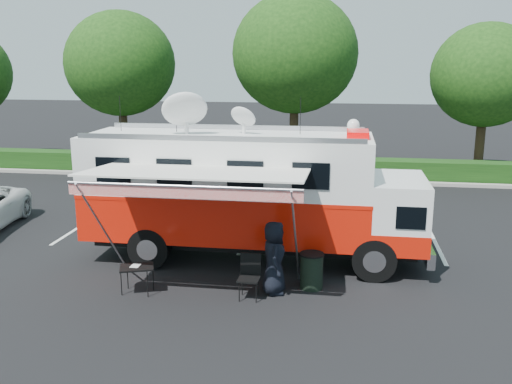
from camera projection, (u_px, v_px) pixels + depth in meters
The scene contains 9 objects.
ground_plane at pixel (253, 259), 16.69m from camera, with size 120.00×120.00×0.00m, color black.
back_border at pixel (318, 73), 27.78m from camera, with size 60.00×6.14×8.87m.
stall_lines at pixel (253, 229), 19.65m from camera, with size 24.12×5.50×0.01m.
command_truck at pixel (250, 193), 16.24m from camera, with size 9.71×2.67×4.66m.
awning at pixel (195, 176), 13.47m from camera, with size 5.30×2.73×3.20m.
person at pixel (274, 293), 14.29m from camera, with size 0.91×0.59×1.85m, color black.
folding_table at pixel (137, 268), 14.14m from camera, with size 0.96×0.82×0.70m.
folding_chair at pixel (250, 272), 13.91m from camera, with size 0.54×0.56×1.09m.
trash_bin at pixel (312, 271), 14.47m from camera, with size 0.63×0.63×0.93m.
Camera 1 is at (2.48, -15.60, 5.74)m, focal length 40.00 mm.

